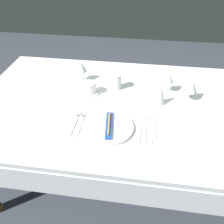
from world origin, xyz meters
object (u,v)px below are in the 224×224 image
object	(u,v)px
drink_tumbler	(117,82)
fork_inner	(76,122)
spoon_tea	(154,126)
wine_glass_right	(169,79)
dinner_knife	(140,130)
spoon_dessert	(150,127)
coffee_cup_left	(90,87)
dinner_plate	(109,127)
fork_outer	(81,123)
wine_glass_centre	(191,87)
spoon_soup	(145,125)
toothbrush_package	(109,125)
wine_glass_left	(81,68)
napkin_folded	(160,94)

from	to	relation	value
drink_tumbler	fork_inner	bearing A→B (deg)	-116.94
spoon_tea	wine_glass_right	bearing A→B (deg)	76.88
dinner_knife	spoon_dessert	xyz separation A→B (m)	(0.06, 0.03, 0.00)
spoon_tea	coffee_cup_left	size ratio (longest dim) A/B	1.90
dinner_plate	fork_outer	size ratio (longest dim) A/B	1.30
fork_inner	wine_glass_centre	xyz separation A→B (m)	(0.67, 0.32, 0.09)
spoon_dessert	spoon_tea	distance (m)	0.03
fork_outer	coffee_cup_left	xyz separation A→B (m)	(-0.01, 0.30, 0.04)
dinner_plate	spoon_soup	size ratio (longest dim) A/B	1.30
dinner_knife	spoon_dessert	size ratio (longest dim) A/B	1.04
toothbrush_package	drink_tumbler	bearing A→B (deg)	90.38
spoon_soup	coffee_cup_left	bearing A→B (deg)	143.75
dinner_plate	wine_glass_left	bearing A→B (deg)	119.16
fork_inner	wine_glass_centre	size ratio (longest dim) A/B	1.47
spoon_dessert	drink_tumbler	distance (m)	0.44
fork_outer	fork_inner	world-z (taller)	same
fork_outer	spoon_soup	size ratio (longest dim) A/B	0.99
napkin_folded	spoon_dessert	bearing A→B (deg)	-101.92
dinner_knife	wine_glass_right	bearing A→B (deg)	68.03
toothbrush_package	fork_inner	world-z (taller)	toothbrush_package
spoon_tea	wine_glass_centre	size ratio (longest dim) A/B	1.46
wine_glass_right	drink_tumbler	world-z (taller)	wine_glass_right
toothbrush_package	spoon_tea	xyz separation A→B (m)	(0.25, 0.05, -0.02)
dinner_knife	coffee_cup_left	world-z (taller)	coffee_cup_left
spoon_tea	dinner_knife	bearing A→B (deg)	-150.09
dinner_plate	wine_glass_right	xyz separation A→B (m)	(0.34, 0.42, 0.09)
wine_glass_left	napkin_folded	bearing A→B (deg)	-21.11
spoon_soup	wine_glass_centre	size ratio (longest dim) A/B	1.50
fork_outer	wine_glass_right	world-z (taller)	wine_glass_right
spoon_soup	spoon_dessert	size ratio (longest dim) A/B	1.03
toothbrush_package	dinner_knife	xyz separation A→B (m)	(0.17, 0.00, -0.02)
spoon_dessert	wine_glass_right	size ratio (longest dim) A/B	1.45
coffee_cup_left	napkin_folded	bearing A→B (deg)	-6.74
spoon_tea	wine_glass_left	world-z (taller)	wine_glass_left
spoon_soup	wine_glass_right	xyz separation A→B (m)	(0.14, 0.36, 0.10)
wine_glass_right	spoon_dessert	bearing A→B (deg)	-105.79
spoon_dessert	coffee_cup_left	xyz separation A→B (m)	(-0.41, 0.29, 0.04)
fork_inner	dinner_knife	xyz separation A→B (m)	(0.37, -0.02, -0.00)
wine_glass_centre	spoon_soup	bearing A→B (deg)	-133.53
spoon_soup	wine_glass_left	distance (m)	0.64
toothbrush_package	coffee_cup_left	distance (m)	0.37
dinner_plate	spoon_tea	world-z (taller)	dinner_plate
spoon_tea	wine_glass_right	world-z (taller)	wine_glass_right
fork_outer	spoon_soup	xyz separation A→B (m)	(0.36, 0.03, 0.00)
spoon_soup	fork_inner	bearing A→B (deg)	-176.06
toothbrush_package	spoon_soup	world-z (taller)	toothbrush_package
coffee_cup_left	napkin_folded	distance (m)	0.46
spoon_tea	spoon_dessert	bearing A→B (deg)	-148.24
spoon_dessert	coffee_cup_left	bearing A→B (deg)	144.72
fork_inner	spoon_tea	distance (m)	0.45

